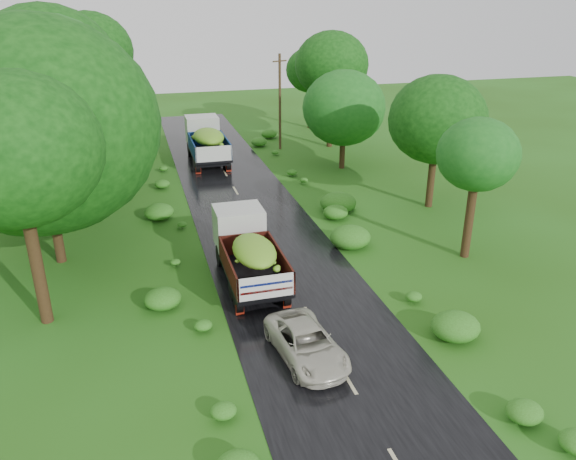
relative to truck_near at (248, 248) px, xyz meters
name	(u,v)px	position (x,y,z in m)	size (l,w,h in m)	color
ground	(348,380)	(1.70, -7.86, -1.53)	(120.00, 120.00, 0.00)	#254F11
road	(303,305)	(1.70, -2.86, -1.52)	(6.50, 80.00, 0.02)	black
road_lines	(297,293)	(1.70, -1.86, -1.50)	(0.12, 69.60, 0.00)	#BFB78C
truck_near	(248,248)	(0.00, 0.00, 0.00)	(2.31, 6.42, 2.70)	black
truck_far	(206,139)	(0.92, 19.54, 0.17)	(2.58, 7.15, 3.00)	black
car	(306,343)	(0.74, -6.32, -0.93)	(1.91, 4.14, 1.15)	beige
utility_pole	(280,101)	(7.19, 21.55, 2.35)	(1.25, 0.61, 7.53)	#382616
trees_left	(57,92)	(-8.32, 13.46, 5.00)	(6.72, 33.59, 9.10)	black
trees_right	(361,95)	(11.30, 14.87, 3.74)	(5.57, 31.82, 8.11)	black
shrubs	(256,219)	(1.70, 6.14, -1.18)	(11.90, 44.00, 0.70)	#2B6117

